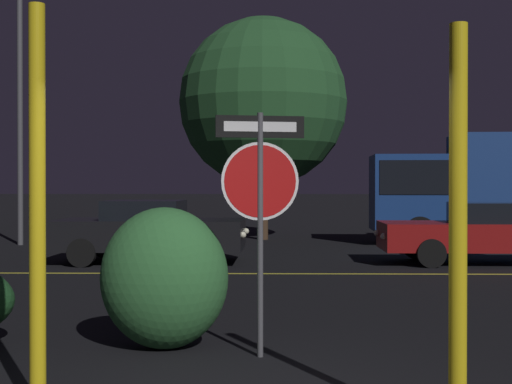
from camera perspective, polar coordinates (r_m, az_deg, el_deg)
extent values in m
cube|color=gold|center=(13.84, -0.05, -6.54)|extent=(41.56, 0.12, 0.01)
cylinder|color=#4C4C51|center=(7.10, 0.34, -3.46)|extent=(0.06, 0.06, 2.43)
cylinder|color=white|center=(7.08, 0.34, 0.87)|extent=(0.77, 0.15, 0.78)
cylinder|color=#B71414|center=(7.08, 0.34, 0.87)|extent=(0.72, 0.15, 0.73)
cube|color=black|center=(7.11, 0.34, 5.25)|extent=(0.88, 0.18, 0.22)
cube|color=white|center=(7.11, 0.34, 5.25)|extent=(0.73, 0.16, 0.10)
cylinder|color=yellow|center=(5.57, -17.09, -1.32)|extent=(0.12, 0.12, 3.07)
cylinder|color=yellow|center=(5.01, 15.86, -3.03)|extent=(0.12, 0.12, 2.81)
ellipsoid|color=#2D6633|center=(7.57, -7.34, -6.83)|extent=(1.34, 1.03, 1.48)
cube|color=black|center=(15.94, -8.43, -3.36)|extent=(4.14, 2.03, 0.65)
cube|color=black|center=(15.94, -8.87, -1.42)|extent=(1.67, 1.71, 0.42)
cylinder|color=black|center=(16.71, -3.52, -4.29)|extent=(0.60, 0.21, 0.60)
cylinder|color=black|center=(14.85, -4.26, -4.90)|extent=(0.60, 0.21, 0.60)
cylinder|color=black|center=(17.15, -12.03, -4.18)|extent=(0.60, 0.21, 0.60)
cylinder|color=black|center=(15.35, -13.76, -4.74)|extent=(0.60, 0.21, 0.60)
sphere|color=#F4EFCC|center=(16.29, -0.81, -3.15)|extent=(0.14, 0.14, 0.14)
sphere|color=#F4EFCC|center=(15.08, -1.06, -3.45)|extent=(0.14, 0.14, 0.14)
cube|color=maroon|center=(16.39, 18.35, -3.37)|extent=(4.83, 1.86, 0.60)
cube|color=black|center=(16.40, 18.84, -1.56)|extent=(1.95, 1.56, 0.43)
cylinder|color=black|center=(15.23, 13.85, -4.78)|extent=(0.60, 0.21, 0.60)
cylinder|color=black|center=(16.89, 12.68, -4.25)|extent=(0.60, 0.21, 0.60)
sphere|color=#F4EFCC|center=(15.34, 10.17, -3.50)|extent=(0.14, 0.14, 0.14)
sphere|color=#F4EFCC|center=(16.43, 9.64, -3.24)|extent=(0.14, 0.14, 0.14)
cube|color=navy|center=(21.26, 12.41, -0.05)|extent=(2.44, 2.10, 2.18)
cube|color=black|center=(21.26, 12.41, 1.13)|extent=(2.21, 2.13, 0.96)
cylinder|color=black|center=(20.30, 12.99, -3.10)|extent=(0.85, 0.32, 0.84)
cylinder|color=black|center=(22.30, 12.18, -2.77)|extent=(0.85, 0.32, 0.84)
cylinder|color=#4C4C51|center=(21.50, -18.36, 5.47)|extent=(0.16, 0.16, 7.13)
cylinder|color=#422D1E|center=(22.38, 0.56, -0.73)|extent=(0.32, 0.32, 2.42)
sphere|color=#235128|center=(22.53, 0.57, 7.21)|extent=(5.28, 5.28, 5.28)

